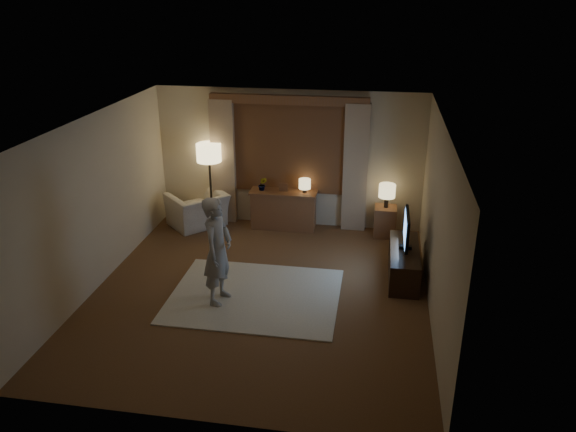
% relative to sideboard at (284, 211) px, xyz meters
% --- Properties ---
extents(room, '(5.04, 5.54, 2.64)m').
position_rel_sideboard_xyz_m(room, '(0.06, -2.00, 0.98)').
color(room, brown).
rests_on(room, ground).
extents(rug, '(2.50, 2.00, 0.02)m').
position_rel_sideboard_xyz_m(rug, '(0.02, -2.61, -0.34)').
color(rug, beige).
rests_on(rug, floor).
extents(sideboard, '(1.20, 0.40, 0.70)m').
position_rel_sideboard_xyz_m(sideboard, '(0.00, 0.00, 0.00)').
color(sideboard, brown).
rests_on(sideboard, floor).
extents(picture_frame, '(0.16, 0.02, 0.20)m').
position_rel_sideboard_xyz_m(picture_frame, '(0.00, 0.00, 0.45)').
color(picture_frame, brown).
rests_on(picture_frame, sideboard).
extents(plant, '(0.17, 0.13, 0.30)m').
position_rel_sideboard_xyz_m(plant, '(-0.40, 0.00, 0.50)').
color(plant, '#999999').
rests_on(plant, sideboard).
extents(table_lamp_sideboard, '(0.22, 0.22, 0.30)m').
position_rel_sideboard_xyz_m(table_lamp_sideboard, '(0.40, 0.00, 0.55)').
color(table_lamp_sideboard, black).
rests_on(table_lamp_sideboard, sideboard).
extents(floor_lamp, '(0.46, 0.46, 1.59)m').
position_rel_sideboard_xyz_m(floor_lamp, '(-1.42, 0.00, 0.99)').
color(floor_lamp, black).
rests_on(floor_lamp, floor).
extents(armchair, '(1.33, 1.33, 0.65)m').
position_rel_sideboard_xyz_m(armchair, '(-1.65, -0.17, -0.02)').
color(armchair, beige).
rests_on(armchair, floor).
extents(side_table, '(0.40, 0.40, 0.56)m').
position_rel_sideboard_xyz_m(side_table, '(1.91, -0.05, -0.07)').
color(side_table, brown).
rests_on(side_table, floor).
extents(table_lamp_side, '(0.30, 0.30, 0.44)m').
position_rel_sideboard_xyz_m(table_lamp_side, '(1.91, -0.05, 0.52)').
color(table_lamp_side, black).
rests_on(table_lamp_side, side_table).
extents(tv_stand, '(0.45, 1.40, 0.50)m').
position_rel_sideboard_xyz_m(tv_stand, '(2.21, -1.63, -0.10)').
color(tv_stand, black).
rests_on(tv_stand, floor).
extents(tv, '(0.20, 0.81, 0.59)m').
position_rel_sideboard_xyz_m(tv, '(2.21, -1.63, 0.47)').
color(tv, black).
rests_on(tv, tv_stand).
extents(person, '(0.47, 0.64, 1.61)m').
position_rel_sideboard_xyz_m(person, '(-0.46, -2.83, 0.48)').
color(person, '#9D9791').
rests_on(person, rug).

